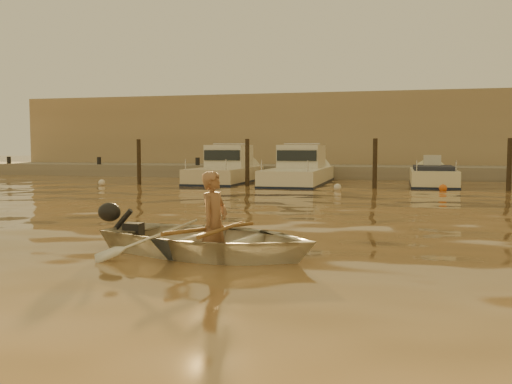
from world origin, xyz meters
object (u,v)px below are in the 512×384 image
(dinghy, at_px, (209,239))
(moored_boat_3, at_px, (433,180))
(moored_boat_1, at_px, (226,169))
(moored_boat_2, at_px, (299,170))
(waterfront_building, at_px, (388,135))
(person, at_px, (214,223))

(dinghy, bearing_deg, moored_boat_3, -1.21)
(moored_boat_1, height_order, moored_boat_2, same)
(moored_boat_1, bearing_deg, dinghy, -73.56)
(moored_boat_3, bearing_deg, dinghy, -103.85)
(moored_boat_2, distance_m, moored_boat_3, 5.82)
(moored_boat_2, bearing_deg, waterfront_building, 71.60)
(moored_boat_1, relative_size, moored_boat_2, 0.86)
(moored_boat_3, distance_m, waterfront_building, 11.42)
(moored_boat_2, bearing_deg, dinghy, -84.75)
(dinghy, relative_size, moored_boat_3, 0.66)
(dinghy, distance_m, moored_boat_3, 17.69)
(person, relative_size, moored_boat_2, 0.21)
(waterfront_building, bearing_deg, moored_boat_3, -78.93)
(person, height_order, moored_boat_2, moored_boat_2)
(person, distance_m, moored_boat_3, 17.69)
(person, relative_size, waterfront_building, 0.03)
(dinghy, relative_size, moored_boat_1, 0.53)
(moored_boat_3, bearing_deg, moored_boat_1, 180.00)
(moored_boat_1, distance_m, moored_boat_3, 9.31)
(moored_boat_2, height_order, waterfront_building, waterfront_building)
(person, bearing_deg, moored_boat_2, 18.21)
(moored_boat_3, bearing_deg, moored_boat_2, 180.00)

